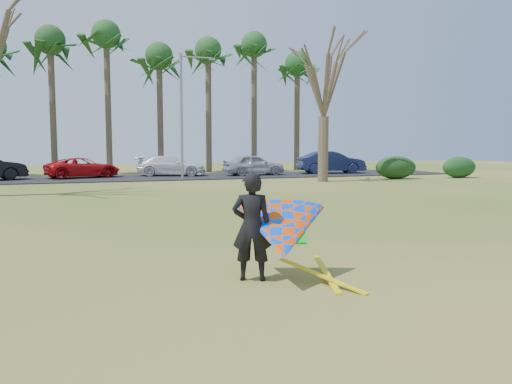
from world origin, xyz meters
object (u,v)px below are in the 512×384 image
object	(u,v)px
bare_tree_right	(324,74)
car_3	(172,166)
car_4	(254,165)
car_5	(331,162)
kite_flyer	(278,231)
car_2	(83,168)
streetlight	(184,110)

from	to	relation	value
bare_tree_right	car_3	xyz separation A→B (m)	(-8.02, 7.92, -5.80)
car_4	car_5	world-z (taller)	car_5
car_5	car_3	bearing A→B (deg)	94.63
car_4	kite_flyer	distance (m)	28.22
car_2	kite_flyer	xyz separation A→B (m)	(2.96, -27.94, 0.13)
car_5	kite_flyer	xyz separation A→B (m)	(-15.30, -27.08, -0.06)
streetlight	kite_flyer	distance (m)	24.59
streetlight	car_4	xyz separation A→B (m)	(5.62, 2.69, -3.65)
car_5	car_2	bearing A→B (deg)	96.34
streetlight	car_3	xyz separation A→B (m)	(-0.18, 3.92, -3.70)
bare_tree_right	car_5	world-z (taller)	bare_tree_right
car_2	car_5	xyz separation A→B (m)	(18.26, -0.86, 0.18)
car_5	car_4	bearing A→B (deg)	101.47
bare_tree_right	car_5	xyz separation A→B (m)	(4.25, 6.97, -5.65)
streetlight	car_2	bearing A→B (deg)	148.16
bare_tree_right	car_3	bearing A→B (deg)	135.37
car_2	car_5	distance (m)	18.28
car_3	bare_tree_right	bearing A→B (deg)	-115.48
streetlight	car_5	size ratio (longest dim) A/B	1.55
bare_tree_right	streetlight	distance (m)	9.05
car_4	kite_flyer	xyz separation A→B (m)	(-8.83, -26.80, 0.04)
car_3	car_4	bearing A→B (deg)	-82.75
car_2	car_4	bearing A→B (deg)	-112.92
bare_tree_right	car_4	xyz separation A→B (m)	(-2.22, 6.69, -5.75)
kite_flyer	car_3	bearing A→B (deg)	83.83
streetlight	car_2	world-z (taller)	streetlight
bare_tree_right	kite_flyer	xyz separation A→B (m)	(-11.05, -20.11, -5.71)
car_3	car_5	xyz separation A→B (m)	(12.27, -0.95, 0.15)
kite_flyer	car_4	bearing A→B (deg)	71.77
streetlight	car_3	distance (m)	5.39
car_3	kite_flyer	distance (m)	28.19
car_3	car_5	distance (m)	12.30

